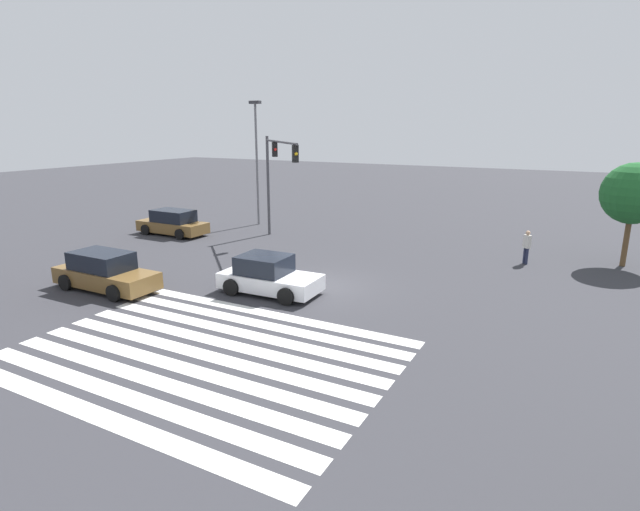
% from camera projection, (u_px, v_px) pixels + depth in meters
% --- Properties ---
extents(ground_plane, '(138.03, 138.03, 0.00)m').
position_uv_depth(ground_plane, '(320.00, 286.00, 21.87)').
color(ground_plane, '#333338').
extents(crosswalk_markings, '(11.57, 8.20, 0.01)m').
position_uv_depth(crosswalk_markings, '(203.00, 354.00, 15.34)').
color(crosswalk_markings, silver).
rests_on(crosswalk_markings, ground_plane).
extents(traffic_signal_mast, '(5.46, 5.46, 6.21)m').
position_uv_depth(traffic_signal_mast, '(276.00, 166.00, 29.01)').
color(traffic_signal_mast, '#47474C').
rests_on(traffic_signal_mast, ground_plane).
extents(car_0, '(4.26, 2.30, 1.60)m').
position_uv_depth(car_0, '(269.00, 276.00, 20.84)').
color(car_0, silver).
rests_on(car_0, ground_plane).
extents(car_2, '(4.73, 2.05, 1.61)m').
position_uv_depth(car_2, '(173.00, 223.00, 32.07)').
color(car_2, brown).
rests_on(car_2, ground_plane).
extents(car_3, '(4.81, 2.02, 1.64)m').
position_uv_depth(car_3, '(105.00, 272.00, 21.25)').
color(car_3, brown).
rests_on(car_3, ground_plane).
extents(pedestrian, '(0.41, 0.41, 1.73)m').
position_uv_depth(pedestrian, '(527.00, 245.00, 25.17)').
color(pedestrian, '#232842').
rests_on(pedestrian, ground_plane).
extents(street_light_pole_b, '(0.80, 0.36, 8.46)m').
position_uv_depth(street_light_pole_b, '(257.00, 153.00, 34.40)').
color(street_light_pole_b, slate).
rests_on(street_light_pole_b, ground_plane).
extents(tree_corner_a, '(2.98, 2.98, 5.14)m').
position_uv_depth(tree_corner_a, '(634.00, 194.00, 24.13)').
color(tree_corner_a, brown).
rests_on(tree_corner_a, ground_plane).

